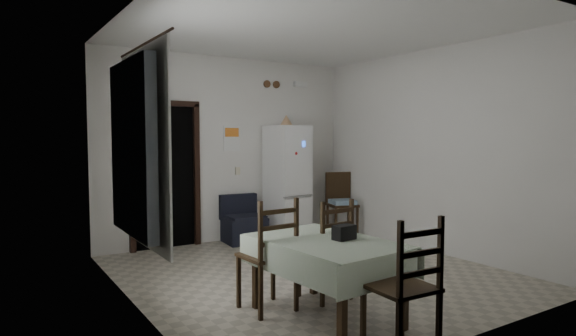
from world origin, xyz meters
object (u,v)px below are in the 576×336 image
(fridge, at_px, (288,181))
(dining_chair_far_left, at_px, (267,254))
(dining_table, at_px, (326,279))
(dining_chair_far_right, at_px, (325,248))
(navy_seat, at_px, (244,219))
(corner_chair, at_px, (342,204))
(dining_chair_near_head, at_px, (401,285))

(fridge, xyz_separation_m, dining_chair_far_left, (-1.97, -2.72, -0.37))
(dining_table, xyz_separation_m, dining_chair_far_right, (0.33, 0.46, 0.15))
(dining_chair_far_left, xyz_separation_m, dining_chair_far_right, (0.66, -0.03, -0.03))
(fridge, relative_size, dining_chair_far_right, 1.78)
(navy_seat, xyz_separation_m, corner_chair, (1.70, -0.32, 0.15))
(fridge, height_order, dining_chair_near_head, fridge)
(corner_chair, height_order, dining_chair_near_head, dining_chair_near_head)
(fridge, distance_m, navy_seat, 0.97)
(dining_chair_far_left, distance_m, dining_chair_far_right, 0.67)
(corner_chair, distance_m, dining_chair_near_head, 4.52)
(dining_chair_near_head, bearing_deg, dining_table, -84.82)
(dining_chair_near_head, bearing_deg, fridge, -108.63)
(navy_seat, bearing_deg, dining_chair_far_right, -95.16)
(dining_chair_far_left, bearing_deg, dining_chair_far_right, 174.64)
(dining_table, xyz_separation_m, dining_chair_near_head, (0.04, -0.89, 0.18))
(navy_seat, xyz_separation_m, dining_chair_far_right, (-0.51, -2.75, 0.15))
(navy_seat, relative_size, dining_chair_far_left, 0.68)
(dining_chair_far_left, height_order, dining_chair_far_right, dining_chair_far_left)
(navy_seat, height_order, dining_chair_far_right, dining_chair_far_right)
(dining_chair_far_left, xyz_separation_m, dining_chair_near_head, (0.37, -1.37, -0.00))
(corner_chair, relative_size, dining_chair_far_right, 1.01)
(fridge, relative_size, dining_chair_near_head, 1.70)
(fridge, relative_size, dining_table, 1.32)
(dining_table, bearing_deg, dining_chair_far_left, 120.05)
(navy_seat, bearing_deg, dining_chair_near_head, -95.81)
(dining_table, height_order, dining_chair_far_right, dining_chair_far_right)
(navy_seat, xyz_separation_m, dining_chair_far_left, (-1.17, -2.72, 0.17))
(dining_chair_far_left, bearing_deg, dining_table, 121.65)
(fridge, xyz_separation_m, corner_chair, (0.90, -0.32, -0.40))
(navy_seat, distance_m, dining_table, 3.31)
(fridge, height_order, dining_chair_far_right, fridge)
(dining_table, xyz_separation_m, dining_chair_far_left, (-0.33, 0.49, 0.18))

